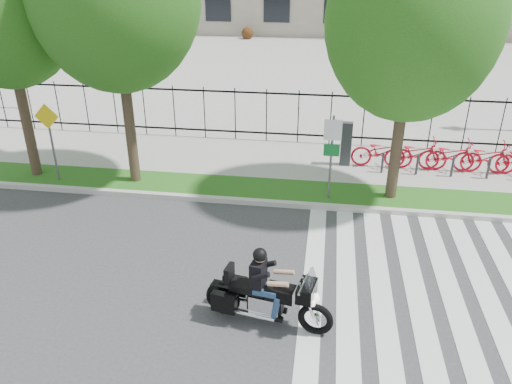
# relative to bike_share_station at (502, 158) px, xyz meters

# --- Properties ---
(ground) EXTENTS (120.00, 120.00, 0.00)m
(ground) POSITION_rel_bike_share_station_xyz_m (-7.96, -7.20, -0.68)
(ground) COLOR #363638
(ground) RESTS_ON ground
(curb) EXTENTS (60.00, 0.20, 0.15)m
(curb) POSITION_rel_bike_share_station_xyz_m (-7.96, -3.10, -0.61)
(curb) COLOR #BAB8AF
(curb) RESTS_ON ground
(grass_verge) EXTENTS (60.00, 1.50, 0.15)m
(grass_verge) POSITION_rel_bike_share_station_xyz_m (-7.96, -2.25, -0.61)
(grass_verge) COLOR #1B5816
(grass_verge) RESTS_ON ground
(sidewalk) EXTENTS (60.00, 3.50, 0.15)m
(sidewalk) POSITION_rel_bike_share_station_xyz_m (-7.96, 0.25, -0.61)
(sidewalk) COLOR gray
(sidewalk) RESTS_ON ground
(plaza) EXTENTS (80.00, 34.00, 0.10)m
(plaza) POSITION_rel_bike_share_station_xyz_m (-7.96, 17.80, -0.63)
(plaza) COLOR gray
(plaza) RESTS_ON ground
(crosswalk_stripes) EXTENTS (5.70, 8.00, 0.01)m
(crosswalk_stripes) POSITION_rel_bike_share_station_xyz_m (-3.13, -7.20, -0.68)
(crosswalk_stripes) COLOR silver
(crosswalk_stripes) RESTS_ON ground
(iron_fence) EXTENTS (30.00, 0.06, 2.00)m
(iron_fence) POSITION_rel_bike_share_station_xyz_m (-7.96, 2.00, 0.47)
(iron_fence) COLOR black
(iron_fence) RESTS_ON sidewalk
(lamp_post_left) EXTENTS (1.06, 0.70, 4.25)m
(lamp_post_left) POSITION_rel_bike_share_station_xyz_m (-19.96, 4.80, 2.52)
(lamp_post_left) COLOR black
(lamp_post_left) RESTS_ON ground
(street_tree_0) EXTENTS (4.15, 4.15, 7.60)m
(street_tree_0) POSITION_rel_bike_share_station_xyz_m (-14.99, -2.25, 4.67)
(street_tree_0) COLOR #36291D
(street_tree_0) RESTS_ON grass_verge
(street_tree_2) EXTENTS (4.51, 4.51, 7.56)m
(street_tree_2) POSITION_rel_bike_share_station_xyz_m (-3.67, -2.25, 4.42)
(street_tree_2) COLOR #36291D
(street_tree_2) RESTS_ON grass_verge
(bike_share_station) EXTENTS (10.09, 0.89, 1.50)m
(bike_share_station) POSITION_rel_bike_share_station_xyz_m (0.00, 0.00, 0.00)
(bike_share_station) COLOR #2D2D33
(bike_share_station) RESTS_ON sidewalk
(sign_pole_regulatory) EXTENTS (0.50, 0.09, 2.50)m
(sign_pole_regulatory) POSITION_rel_bike_share_station_xyz_m (-5.50, -2.62, 1.06)
(sign_pole_regulatory) COLOR #59595B
(sign_pole_regulatory) RESTS_ON grass_verge
(sign_pole_warning) EXTENTS (0.78, 0.09, 2.49)m
(sign_pole_warning) POSITION_rel_bike_share_station_xyz_m (-14.04, -2.62, 1.06)
(sign_pole_warning) COLOR #59595B
(sign_pole_warning) RESTS_ON grass_verge
(motorcycle_rider) EXTENTS (2.63, 1.02, 2.05)m
(motorcycle_rider) POSITION_rel_bike_share_station_xyz_m (-6.62, -8.18, -0.00)
(motorcycle_rider) COLOR black
(motorcycle_rider) RESTS_ON ground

